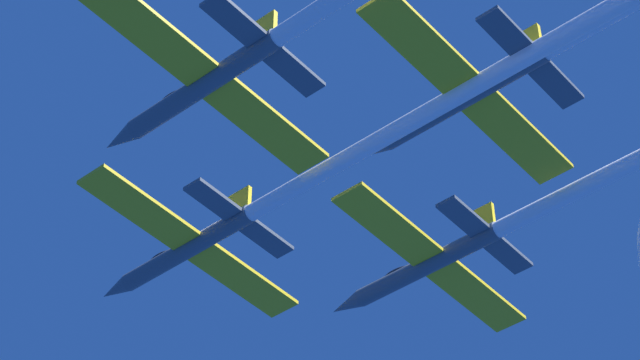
% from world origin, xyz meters
% --- Properties ---
extents(jet_lead, '(15.52, 55.65, 2.57)m').
position_xyz_m(jet_lead, '(-0.31, -16.44, 0.42)').
color(jet_lead, '#4C5660').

